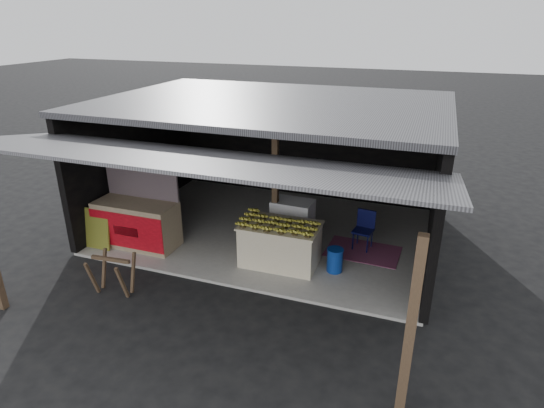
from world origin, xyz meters
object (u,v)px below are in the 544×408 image
at_px(banana_table, 280,244).
at_px(neighbor_stall, 137,222).
at_px(plastic_chair, 365,226).
at_px(white_crate, 293,221).
at_px(water_barrel, 335,261).
at_px(sawhorse, 112,271).

height_order(banana_table, neighbor_stall, neighbor_stall).
bearing_deg(plastic_chair, banana_table, -130.47).
bearing_deg(plastic_chair, white_crate, -162.07).
xyz_separation_m(white_crate, plastic_chair, (1.51, 0.25, 0.01)).
bearing_deg(water_barrel, white_crate, 140.89).
xyz_separation_m(water_barrel, plastic_chair, (0.36, 1.19, 0.26)).
distance_m(banana_table, plastic_chair, 1.92).
relative_size(banana_table, water_barrel, 3.47).
height_order(sawhorse, water_barrel, sawhorse).
xyz_separation_m(banana_table, white_crate, (-0.06, 1.01, 0.05)).
distance_m(white_crate, sawhorse, 3.82).
relative_size(neighbor_stall, plastic_chair, 2.16).
bearing_deg(banana_table, plastic_chair, 40.25).
xyz_separation_m(neighbor_stall, sawhorse, (0.65, -1.69, -0.14)).
distance_m(banana_table, neighbor_stall, 3.15).
bearing_deg(sawhorse, white_crate, 45.74).
height_order(white_crate, neighbor_stall, neighbor_stall).
xyz_separation_m(neighbor_stall, plastic_chair, (4.58, 1.51, -0.05)).
xyz_separation_m(white_crate, water_barrel, (1.15, -0.94, -0.25)).
distance_m(sawhorse, water_barrel, 4.10).
relative_size(white_crate, neighbor_stall, 0.53).
xyz_separation_m(banana_table, neighbor_stall, (-3.14, -0.25, 0.11)).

